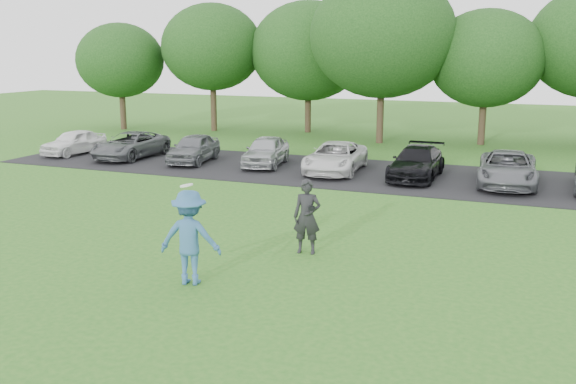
# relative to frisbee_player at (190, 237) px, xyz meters

# --- Properties ---
(ground) EXTENTS (100.00, 100.00, 0.00)m
(ground) POSITION_rel_frisbee_player_xyz_m (0.80, 0.04, -1.00)
(ground) COLOR #27641C
(ground) RESTS_ON ground
(parking_lot) EXTENTS (32.00, 6.50, 0.03)m
(parking_lot) POSITION_rel_frisbee_player_xyz_m (0.80, 13.04, -0.99)
(parking_lot) COLOR black
(parking_lot) RESTS_ON ground
(frisbee_player) EXTENTS (1.43, 1.02, 2.19)m
(frisbee_player) POSITION_rel_frisbee_player_xyz_m (0.00, 0.00, 0.00)
(frisbee_player) COLOR #346392
(frisbee_player) RESTS_ON ground
(camera_bystander) EXTENTS (0.72, 0.53, 1.82)m
(camera_bystander) POSITION_rel_frisbee_player_xyz_m (1.57, 2.82, -0.10)
(camera_bystander) COLOR black
(camera_bystander) RESTS_ON ground
(parked_cars) EXTENTS (31.00, 4.66, 1.23)m
(parked_cars) POSITION_rel_frisbee_player_xyz_m (1.61, 12.83, -0.38)
(parked_cars) COLOR white
(parked_cars) RESTS_ON parking_lot
(tree_row) EXTENTS (42.39, 9.85, 8.64)m
(tree_row) POSITION_rel_frisbee_player_xyz_m (2.31, 22.80, 3.90)
(tree_row) COLOR #38281C
(tree_row) RESTS_ON ground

